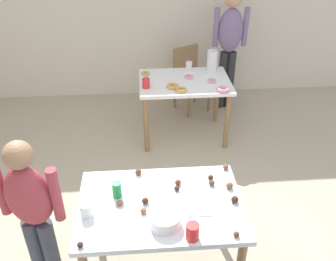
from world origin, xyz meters
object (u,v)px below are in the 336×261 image
person_adult_far (230,40)px  mixing_bowl (165,219)px  soda_can (117,190)px  pitcher_far (212,61)px  chair_far_table (189,75)px  dining_table_near (161,214)px  person_girl_near (33,210)px  dining_table_far (184,89)px

person_adult_far → mixing_bowl: bearing=-109.9°
soda_can → pitcher_far: pitcher_far is taller
chair_far_table → person_adult_far: size_ratio=0.54×
pitcher_far → chair_far_table: bearing=113.4°
dining_table_near → mixing_bowl: 0.24m
mixing_bowl → pitcher_far: size_ratio=0.81×
person_girl_near → person_adult_far: bearing=55.0°
chair_far_table → soda_can: size_ratio=7.13×
mixing_bowl → soda_can: (-0.32, 0.29, 0.02)m
dining_table_near → chair_far_table: (0.56, 2.73, -0.15)m
dining_table_near → soda_can: size_ratio=9.44×
dining_table_far → pitcher_far: 0.50m
person_girl_near → soda_can: bearing=14.0°
soda_can → pitcher_far: 2.41m
mixing_bowl → chair_far_table: bearing=79.6°
dining_table_near → dining_table_far: (0.40, 2.01, -0.01)m
chair_far_table → person_girl_near: bearing=-117.0°
dining_table_far → chair_far_table: chair_far_table is taller
person_girl_near → pitcher_far: person_girl_near is taller
dining_table_near → soda_can: 0.36m
chair_far_table → pitcher_far: size_ratio=3.35×
dining_table_far → soda_can: 2.04m
person_adult_far → mixing_bowl: person_adult_far is taller
person_adult_far → soda_can: (-1.37, -2.61, -0.16)m
mixing_bowl → dining_table_far: bearing=80.1°
mixing_bowl → soda_can: soda_can is taller
dining_table_far → chair_far_table: bearing=78.0°
person_girl_near → soda_can: (0.55, 0.14, 0.02)m
person_girl_near → soda_can: 0.57m
dining_table_far → person_girl_near: 2.41m
dining_table_far → soda_can: (-0.70, -1.91, 0.17)m
dining_table_far → soda_can: size_ratio=8.65×
dining_table_far → person_girl_near: bearing=-121.6°
person_girl_near → chair_far_table: bearing=63.0°
dining_table_far → person_adult_far: bearing=46.6°
person_girl_near → pitcher_far: (1.62, 2.30, 0.09)m
person_adult_far → dining_table_far: bearing=-133.4°
dining_table_near → person_adult_far: size_ratio=0.71×
dining_table_far → mixing_bowl: 2.24m
dining_table_near → pitcher_far: (0.76, 2.25, 0.23)m
person_adult_far → mixing_bowl: size_ratio=7.66×
dining_table_far → mixing_bowl: mixing_bowl is taller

